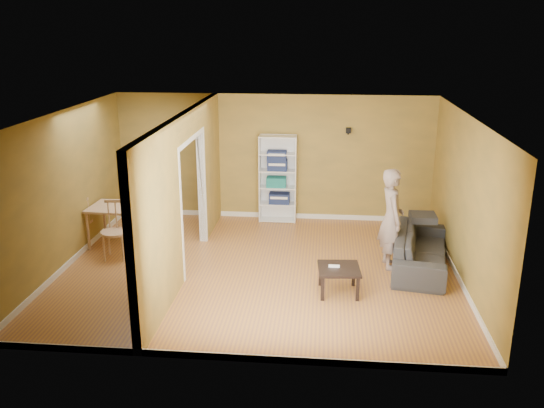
{
  "coord_description": "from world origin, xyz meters",
  "views": [
    {
      "loc": [
        1.06,
        -8.81,
        3.95
      ],
      "look_at": [
        0.2,
        0.2,
        1.1
      ],
      "focal_mm": 38.0,
      "sensor_mm": 36.0,
      "label": 1
    }
  ],
  "objects_px": {
    "coffee_table": "(339,272)",
    "chair_near": "(114,231)",
    "person": "(392,210)",
    "sofa": "(421,244)",
    "chair_far": "(135,209)",
    "chair_left": "(81,220)",
    "dining_table": "(123,210)",
    "bookshelf": "(278,178)"
  },
  "relations": [
    {
      "from": "sofa",
      "to": "chair_far",
      "type": "distance_m",
      "value": 5.42
    },
    {
      "from": "sofa",
      "to": "chair_far",
      "type": "relative_size",
      "value": 2.18
    },
    {
      "from": "bookshelf",
      "to": "chair_far",
      "type": "relative_size",
      "value": 1.83
    },
    {
      "from": "bookshelf",
      "to": "dining_table",
      "type": "xyz_separation_m",
      "value": [
        -2.71,
        -1.69,
        -0.23
      ]
    },
    {
      "from": "sofa",
      "to": "chair_left",
      "type": "distance_m",
      "value": 6.16
    },
    {
      "from": "person",
      "to": "dining_table",
      "type": "xyz_separation_m",
      "value": [
        -4.79,
        0.54,
        -0.33
      ]
    },
    {
      "from": "dining_table",
      "to": "person",
      "type": "bearing_deg",
      "value": -6.45
    },
    {
      "from": "sofa",
      "to": "chair_near",
      "type": "distance_m",
      "value": 5.26
    },
    {
      "from": "dining_table",
      "to": "bookshelf",
      "type": "bearing_deg",
      "value": 31.94
    },
    {
      "from": "coffee_table",
      "to": "person",
      "type": "bearing_deg",
      "value": 51.98
    },
    {
      "from": "chair_near",
      "to": "person",
      "type": "bearing_deg",
      "value": -4.1
    },
    {
      "from": "chair_near",
      "to": "coffee_table",
      "type": "bearing_deg",
      "value": -19.91
    },
    {
      "from": "chair_near",
      "to": "chair_far",
      "type": "height_order",
      "value": "chair_near"
    },
    {
      "from": "dining_table",
      "to": "chair_far",
      "type": "relative_size",
      "value": 1.22
    },
    {
      "from": "person",
      "to": "chair_near",
      "type": "height_order",
      "value": "person"
    },
    {
      "from": "chair_left",
      "to": "chair_far",
      "type": "xyz_separation_m",
      "value": [
        0.84,
        0.6,
        0.03
      ]
    },
    {
      "from": "chair_far",
      "to": "sofa",
      "type": "bearing_deg",
      "value": 152.28
    },
    {
      "from": "person",
      "to": "chair_left",
      "type": "xyz_separation_m",
      "value": [
        -5.62,
        0.56,
        -0.54
      ]
    },
    {
      "from": "person",
      "to": "bookshelf",
      "type": "xyz_separation_m",
      "value": [
        -2.08,
        2.23,
        -0.1
      ]
    },
    {
      "from": "chair_near",
      "to": "chair_far",
      "type": "xyz_separation_m",
      "value": [
        -0.05,
        1.27,
        -0.02
      ]
    },
    {
      "from": "sofa",
      "to": "coffee_table",
      "type": "relative_size",
      "value": 3.43
    },
    {
      "from": "sofa",
      "to": "chair_far",
      "type": "height_order",
      "value": "chair_far"
    },
    {
      "from": "person",
      "to": "sofa",
      "type": "bearing_deg",
      "value": -95.93
    },
    {
      "from": "person",
      "to": "chair_far",
      "type": "relative_size",
      "value": 2.03
    },
    {
      "from": "sofa",
      "to": "chair_left",
      "type": "relative_size",
      "value": 2.34
    },
    {
      "from": "person",
      "to": "coffee_table",
      "type": "relative_size",
      "value": 3.21
    },
    {
      "from": "coffee_table",
      "to": "chair_near",
      "type": "height_order",
      "value": "chair_near"
    },
    {
      "from": "sofa",
      "to": "coffee_table",
      "type": "xyz_separation_m",
      "value": [
        -1.39,
        -1.13,
        -0.06
      ]
    },
    {
      "from": "chair_near",
      "to": "chair_far",
      "type": "distance_m",
      "value": 1.27
    },
    {
      "from": "sofa",
      "to": "dining_table",
      "type": "relative_size",
      "value": 1.79
    },
    {
      "from": "bookshelf",
      "to": "coffee_table",
      "type": "distance_m",
      "value": 3.6
    },
    {
      "from": "dining_table",
      "to": "chair_near",
      "type": "distance_m",
      "value": 0.67
    },
    {
      "from": "person",
      "to": "chair_far",
      "type": "xyz_separation_m",
      "value": [
        -4.78,
        1.16,
        -0.51
      ]
    },
    {
      "from": "dining_table",
      "to": "chair_left",
      "type": "distance_m",
      "value": 0.85
    },
    {
      "from": "sofa",
      "to": "chair_left",
      "type": "height_order",
      "value": "chair_left"
    },
    {
      "from": "chair_left",
      "to": "chair_near",
      "type": "distance_m",
      "value": 1.11
    },
    {
      "from": "person",
      "to": "chair_left",
      "type": "relative_size",
      "value": 2.18
    },
    {
      "from": "bookshelf",
      "to": "chair_far",
      "type": "distance_m",
      "value": 2.93
    },
    {
      "from": "coffee_table",
      "to": "chair_left",
      "type": "xyz_separation_m",
      "value": [
        -4.75,
        1.67,
        0.11
      ]
    },
    {
      "from": "coffee_table",
      "to": "chair_left",
      "type": "height_order",
      "value": "chair_left"
    },
    {
      "from": "sofa",
      "to": "bookshelf",
      "type": "bearing_deg",
      "value": 59.42
    },
    {
      "from": "person",
      "to": "dining_table",
      "type": "distance_m",
      "value": 4.83
    }
  ]
}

